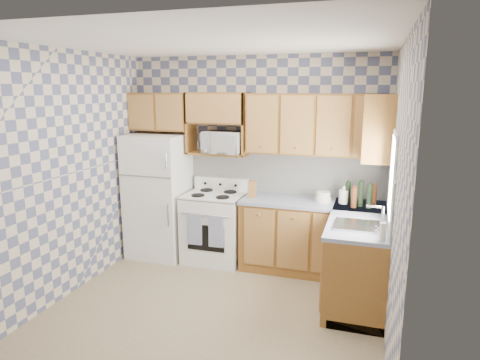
{
  "coord_description": "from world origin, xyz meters",
  "views": [
    {
      "loc": [
        1.49,
        -3.83,
        2.29
      ],
      "look_at": [
        0.05,
        0.75,
        1.25
      ],
      "focal_mm": 32.0,
      "sensor_mm": 36.0,
      "label": 1
    }
  ],
  "objects_px": {
    "stove_body": "(215,228)",
    "microwave": "(223,142)",
    "electric_kettle": "(344,196)",
    "refrigerator": "(159,196)"
  },
  "relations": [
    {
      "from": "stove_body",
      "to": "electric_kettle",
      "type": "distance_m",
      "value": 1.75
    },
    {
      "from": "stove_body",
      "to": "electric_kettle",
      "type": "height_order",
      "value": "electric_kettle"
    },
    {
      "from": "microwave",
      "to": "electric_kettle",
      "type": "bearing_deg",
      "value": -0.46
    },
    {
      "from": "microwave",
      "to": "stove_body",
      "type": "bearing_deg",
      "value": -128.69
    },
    {
      "from": "microwave",
      "to": "electric_kettle",
      "type": "distance_m",
      "value": 1.68
    },
    {
      "from": "stove_body",
      "to": "microwave",
      "type": "xyz_separation_m",
      "value": [
        0.09,
        0.11,
        1.14
      ]
    },
    {
      "from": "stove_body",
      "to": "microwave",
      "type": "relative_size",
      "value": 1.76
    },
    {
      "from": "refrigerator",
      "to": "microwave",
      "type": "relative_size",
      "value": 3.28
    },
    {
      "from": "stove_body",
      "to": "electric_kettle",
      "type": "bearing_deg",
      "value": 1.42
    },
    {
      "from": "stove_body",
      "to": "electric_kettle",
      "type": "xyz_separation_m",
      "value": [
        1.66,
        0.04,
        0.55
      ]
    }
  ]
}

